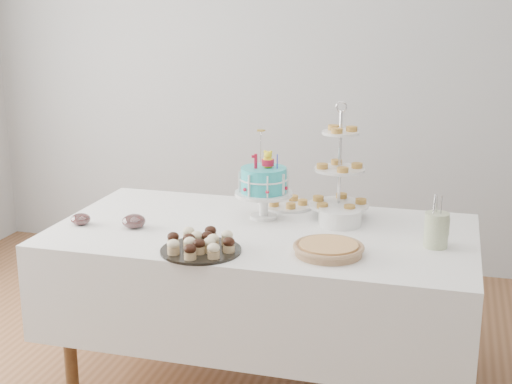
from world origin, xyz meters
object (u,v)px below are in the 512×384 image
(cupcake_tray, at_px, (201,243))
(utensil_pitcher, at_px, (436,229))
(table, at_px, (263,275))
(pie, at_px, (329,248))
(birthday_cake, at_px, (264,195))
(plate_stack, at_px, (340,217))
(jam_bowl_a, at_px, (81,219))
(pastry_plate, at_px, (287,203))
(jam_bowl_b, at_px, (134,221))
(tiered_stand, at_px, (339,170))

(cupcake_tray, xyz_separation_m, utensil_pitcher, (0.94, 0.33, 0.04))
(table, relative_size, pie, 6.48)
(cupcake_tray, distance_m, utensil_pitcher, 1.00)
(birthday_cake, distance_m, cupcake_tray, 0.55)
(pie, bearing_deg, cupcake_tray, -168.12)
(birthday_cake, height_order, plate_stack, birthday_cake)
(plate_stack, distance_m, utensil_pitcher, 0.49)
(table, relative_size, jam_bowl_a, 20.94)
(table, relative_size, cupcake_tray, 5.62)
(table, relative_size, birthday_cake, 4.49)
(pastry_plate, height_order, utensil_pitcher, utensil_pitcher)
(pastry_plate, bearing_deg, jam_bowl_b, -138.58)
(cupcake_tray, height_order, jam_bowl_b, cupcake_tray)
(table, height_order, cupcake_tray, cupcake_tray)
(pastry_plate, bearing_deg, jam_bowl_a, -147.26)
(birthday_cake, xyz_separation_m, jam_bowl_b, (-0.54, -0.31, -0.09))
(birthday_cake, relative_size, plate_stack, 2.14)
(utensil_pitcher, bearing_deg, pie, -176.66)
(table, xyz_separation_m, birthday_cake, (-0.04, 0.17, 0.34))
(pie, bearing_deg, birthday_cake, 132.86)
(table, relative_size, jam_bowl_b, 17.66)
(plate_stack, relative_size, jam_bowl_a, 2.18)
(jam_bowl_b, bearing_deg, jam_bowl_a, -174.86)
(jam_bowl_b, bearing_deg, pastry_plate, 41.42)
(cupcake_tray, relative_size, pie, 1.15)
(cupcake_tray, relative_size, jam_bowl_a, 3.72)
(tiered_stand, relative_size, jam_bowl_b, 5.21)
(pie, relative_size, pastry_plate, 1.11)
(cupcake_tray, relative_size, tiered_stand, 0.60)
(jam_bowl_b, xyz_separation_m, utensil_pitcher, (1.35, 0.10, 0.05))
(birthday_cake, bearing_deg, pie, -70.88)
(birthday_cake, height_order, utensil_pitcher, birthday_cake)
(pastry_plate, distance_m, jam_bowl_b, 0.80)
(table, relative_size, utensil_pitcher, 8.34)
(birthday_cake, xyz_separation_m, plate_stack, (0.37, -0.01, -0.08))
(table, xyz_separation_m, jam_bowl_a, (-0.84, -0.16, 0.25))
(jam_bowl_b, relative_size, utensil_pitcher, 0.47)
(birthday_cake, relative_size, jam_bowl_a, 4.67)
(birthday_cake, height_order, jam_bowl_b, birthday_cake)
(cupcake_tray, relative_size, pastry_plate, 1.28)
(table, height_order, pastry_plate, pastry_plate)
(table, distance_m, pastry_plate, 0.46)
(table, relative_size, tiered_stand, 3.39)
(birthday_cake, bearing_deg, plate_stack, -25.02)
(utensil_pitcher, bearing_deg, jam_bowl_b, 160.49)
(utensil_pitcher, bearing_deg, cupcake_tray, 175.23)
(cupcake_tray, distance_m, pie, 0.53)
(table, height_order, utensil_pitcher, utensil_pitcher)
(table, bearing_deg, jam_bowl_a, -169.00)
(jam_bowl_a, relative_size, jam_bowl_b, 0.84)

